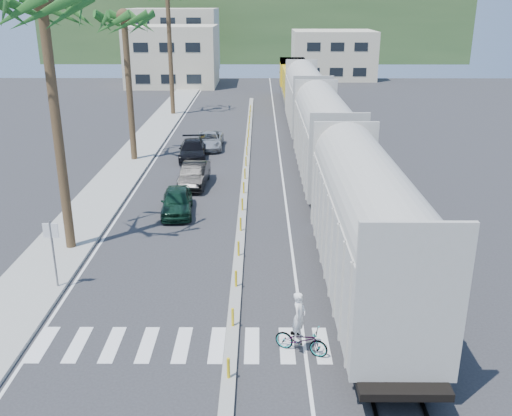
% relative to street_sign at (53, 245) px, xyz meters
% --- Properties ---
extents(ground, '(140.00, 140.00, 0.00)m').
position_rel_street_sign_xyz_m(ground, '(7.30, -2.00, -1.97)').
color(ground, '#28282B').
rests_on(ground, ground).
extents(sidewalk, '(3.00, 90.00, 0.15)m').
position_rel_street_sign_xyz_m(sidewalk, '(-1.20, 23.00, -1.90)').
color(sidewalk, gray).
rests_on(sidewalk, ground).
extents(rails, '(1.56, 100.00, 0.06)m').
position_rel_street_sign_xyz_m(rails, '(12.30, 26.00, -1.94)').
color(rails, black).
rests_on(rails, ground).
extents(median, '(0.45, 60.00, 0.85)m').
position_rel_street_sign_xyz_m(median, '(7.30, 17.96, -1.88)').
color(median, gray).
rests_on(median, ground).
extents(crosswalk, '(14.00, 2.20, 0.01)m').
position_rel_street_sign_xyz_m(crosswalk, '(7.30, -4.00, -1.97)').
color(crosswalk, silver).
rests_on(crosswalk, ground).
extents(lane_markings, '(9.42, 90.00, 0.01)m').
position_rel_street_sign_xyz_m(lane_markings, '(5.15, 23.00, -1.97)').
color(lane_markings, silver).
rests_on(lane_markings, ground).
extents(freight_train, '(3.00, 60.94, 5.85)m').
position_rel_street_sign_xyz_m(freight_train, '(12.30, 19.82, 0.93)').
color(freight_train, '#ADAB9F').
rests_on(freight_train, ground).
extents(palm_trees, '(3.50, 37.20, 13.75)m').
position_rel_street_sign_xyz_m(palm_trees, '(-0.80, 20.70, 8.84)').
color(palm_trees, brown).
rests_on(palm_trees, ground).
extents(street_sign, '(0.60, 0.08, 3.00)m').
position_rel_street_sign_xyz_m(street_sign, '(0.00, 0.00, 0.00)').
color(street_sign, slate).
rests_on(street_sign, ground).
extents(buildings, '(38.00, 27.00, 10.00)m').
position_rel_street_sign_xyz_m(buildings, '(0.89, 69.66, 2.39)').
color(buildings, beige).
rests_on(buildings, ground).
extents(hillside, '(80.00, 20.00, 12.00)m').
position_rel_street_sign_xyz_m(hillside, '(7.30, 98.00, 4.03)').
color(hillside, '#385628').
rests_on(hillside, ground).
extents(car_lead, '(2.44, 4.46, 1.41)m').
position_rel_street_sign_xyz_m(car_lead, '(3.69, 8.89, -1.27)').
color(car_lead, black).
rests_on(car_lead, ground).
extents(car_second, '(1.91, 4.55, 1.45)m').
position_rel_street_sign_xyz_m(car_second, '(4.11, 13.95, -1.24)').
color(car_second, black).
rests_on(car_second, ground).
extents(car_third, '(2.74, 5.14, 1.40)m').
position_rel_street_sign_xyz_m(car_third, '(3.28, 20.42, -1.27)').
color(car_third, black).
rests_on(car_third, ground).
extents(car_rear, '(2.20, 4.66, 1.29)m').
position_rel_street_sign_xyz_m(car_rear, '(4.22, 23.82, -1.33)').
color(car_rear, '#AEB0B3').
rests_on(car_rear, ground).
extents(cyclist, '(2.01, 2.33, 2.24)m').
position_rel_street_sign_xyz_m(cyclist, '(9.63, -4.41, -1.28)').
color(cyclist, '#9EA0A5').
rests_on(cyclist, ground).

